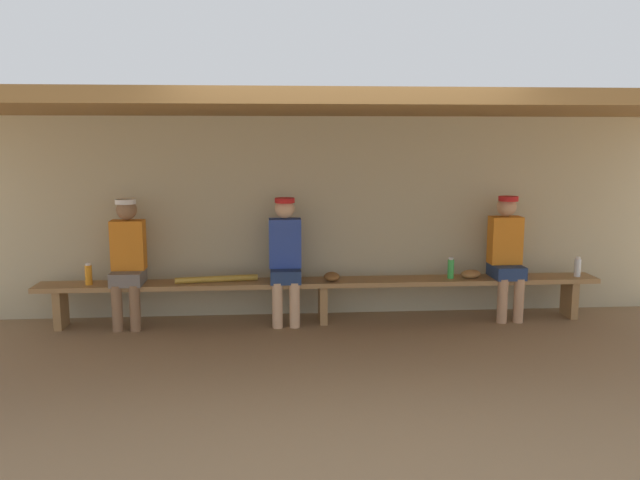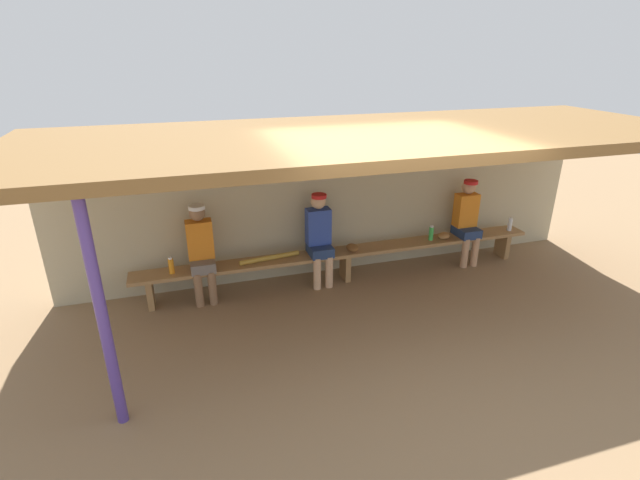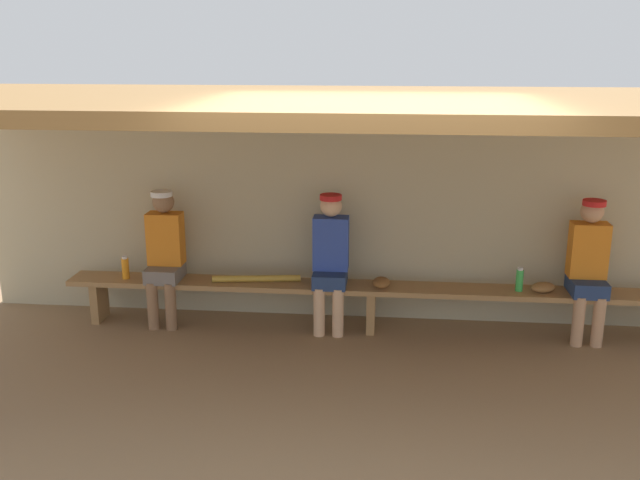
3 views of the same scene
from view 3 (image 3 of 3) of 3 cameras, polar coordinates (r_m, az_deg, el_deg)
ground_plane at (r=5.66m, az=3.58°, el=-13.27°), size 24.00×24.00×0.00m
back_wall at (r=7.14m, az=4.36°, el=2.37°), size 8.00×0.20×2.20m
dugout_roof at (r=5.68m, az=4.25°, el=10.82°), size 8.00×2.80×0.12m
bench at (r=6.91m, az=4.14°, el=-4.24°), size 6.00×0.36×0.46m
player_leftmost at (r=7.05m, az=20.75°, el=-1.77°), size 0.34×0.42×1.34m
player_in_blue at (r=7.15m, az=-12.38°, el=-0.88°), size 0.34×0.42×1.34m
player_shirtless_tan at (r=6.83m, az=0.84°, el=-1.29°), size 0.34×0.42×1.34m
water_bottle_blue at (r=6.95m, az=15.72°, el=-3.10°), size 0.07×0.07×0.23m
water_bottle_clear at (r=7.30m, az=-15.35°, el=-2.18°), size 0.07×0.07×0.23m
baseball_glove_worn at (r=7.01m, az=17.48°, el=-3.64°), size 0.29×0.25×0.09m
baseball_glove_dark_brown at (r=6.85m, az=4.94°, el=-3.42°), size 0.18×0.25×0.09m
baseball_bat at (r=7.00m, az=-5.12°, el=-3.11°), size 0.87×0.18×0.07m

